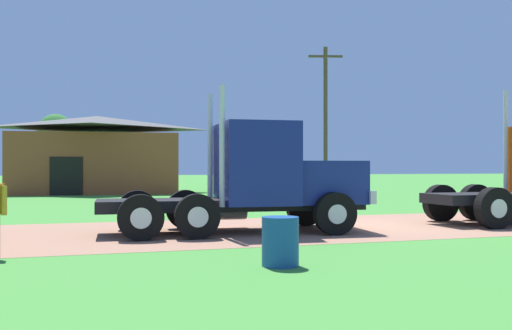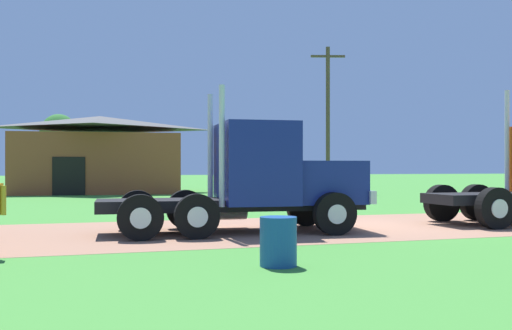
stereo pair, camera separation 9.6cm
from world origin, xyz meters
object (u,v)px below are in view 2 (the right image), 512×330
truck_foreground_white (263,180)px  utility_pole_near (328,116)px  shed_building (100,156)px  visitor_far_side (232,190)px  steel_barrel (278,241)px

truck_foreground_white → utility_pole_near: 23.27m
shed_building → utility_pole_near: size_ratio=1.18×
truck_foreground_white → visitor_far_side: truck_foreground_white is taller
shed_building → utility_pole_near: bearing=-15.9°
steel_barrel → shed_building: shed_building is taller
shed_building → utility_pole_near: 14.77m
steel_barrel → utility_pole_near: utility_pole_near is taller
visitor_far_side → utility_pole_near: size_ratio=0.17×
shed_building → visitor_far_side: bearing=-78.7°
shed_building → utility_pole_near: utility_pole_near is taller
steel_barrel → shed_building: bearing=93.6°
truck_foreground_white → visitor_far_side: 5.49m
visitor_far_side → steel_barrel: bearing=-100.6°
steel_barrel → shed_building: size_ratio=0.07×
truck_foreground_white → steel_barrel: (-1.31, -4.93, -0.89)m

